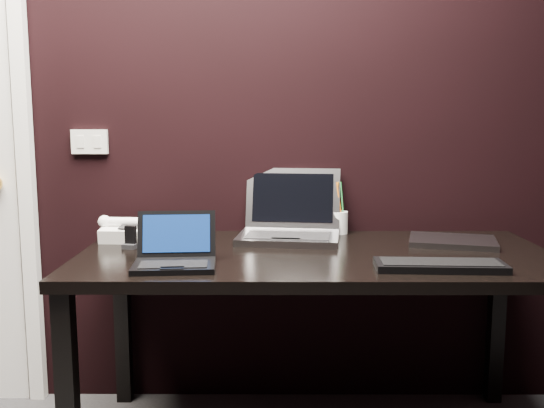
{
  "coord_description": "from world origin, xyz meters",
  "views": [
    {
      "loc": [
        0.15,
        -0.74,
        1.23
      ],
      "look_at": [
        0.14,
        1.35,
        0.92
      ],
      "focal_mm": 40.0,
      "sensor_mm": 36.0,
      "label": 1
    }
  ],
  "objects_px": {
    "netbook": "(175,256)",
    "mobile_phone": "(130,240)",
    "desk_phone": "(127,230)",
    "desk": "(316,273)",
    "silver_laptop": "(290,226)",
    "pen_cup": "(339,221)",
    "closed_laptop": "(453,241)",
    "ext_keyboard": "(440,265)"
  },
  "relations": [
    {
      "from": "desk_phone",
      "to": "pen_cup",
      "type": "relative_size",
      "value": 1.04
    },
    {
      "from": "desk_phone",
      "to": "netbook",
      "type": "bearing_deg",
      "value": -58.08
    },
    {
      "from": "netbook",
      "to": "mobile_phone",
      "type": "bearing_deg",
      "value": 127.79
    },
    {
      "from": "silver_laptop",
      "to": "pen_cup",
      "type": "bearing_deg",
      "value": 28.16
    },
    {
      "from": "netbook",
      "to": "desk_phone",
      "type": "distance_m",
      "value": 0.48
    },
    {
      "from": "closed_laptop",
      "to": "mobile_phone",
      "type": "relative_size",
      "value": 4.39
    },
    {
      "from": "desk_phone",
      "to": "mobile_phone",
      "type": "bearing_deg",
      "value": -71.95
    },
    {
      "from": "desk_phone",
      "to": "mobile_phone",
      "type": "relative_size",
      "value": 2.7
    },
    {
      "from": "netbook",
      "to": "desk",
      "type": "bearing_deg",
      "value": 23.9
    },
    {
      "from": "netbook",
      "to": "silver_laptop",
      "type": "relative_size",
      "value": 0.65
    },
    {
      "from": "desk",
      "to": "ext_keyboard",
      "type": "bearing_deg",
      "value": -33.11
    },
    {
      "from": "desk",
      "to": "ext_keyboard",
      "type": "xyz_separation_m",
      "value": [
        0.38,
        -0.25,
        0.09
      ]
    },
    {
      "from": "ext_keyboard",
      "to": "mobile_phone",
      "type": "xyz_separation_m",
      "value": [
        -1.07,
        0.31,
        0.02
      ]
    },
    {
      "from": "silver_laptop",
      "to": "pen_cup",
      "type": "relative_size",
      "value": 1.98
    },
    {
      "from": "silver_laptop",
      "to": "desk_phone",
      "type": "xyz_separation_m",
      "value": [
        -0.64,
        -0.04,
        -0.01
      ]
    },
    {
      "from": "desk",
      "to": "pen_cup",
      "type": "height_order",
      "value": "pen_cup"
    },
    {
      "from": "netbook",
      "to": "mobile_phone",
      "type": "height_order",
      "value": "netbook"
    },
    {
      "from": "desk",
      "to": "pen_cup",
      "type": "distance_m",
      "value": 0.39
    },
    {
      "from": "pen_cup",
      "to": "desk",
      "type": "bearing_deg",
      "value": -108.94
    },
    {
      "from": "netbook",
      "to": "ext_keyboard",
      "type": "distance_m",
      "value": 0.86
    },
    {
      "from": "silver_laptop",
      "to": "mobile_phone",
      "type": "xyz_separation_m",
      "value": [
        -0.6,
        -0.18,
        -0.02
      ]
    },
    {
      "from": "mobile_phone",
      "to": "silver_laptop",
      "type": "bearing_deg",
      "value": 16.55
    },
    {
      "from": "closed_laptop",
      "to": "ext_keyboard",
      "type": "bearing_deg",
      "value": -111.68
    },
    {
      "from": "closed_laptop",
      "to": "desk_phone",
      "type": "relative_size",
      "value": 1.63
    },
    {
      "from": "closed_laptop",
      "to": "desk_phone",
      "type": "bearing_deg",
      "value": 177.19
    },
    {
      "from": "desk_phone",
      "to": "closed_laptop",
      "type": "bearing_deg",
      "value": -2.81
    },
    {
      "from": "desk",
      "to": "pen_cup",
      "type": "relative_size",
      "value": 7.83
    },
    {
      "from": "ext_keyboard",
      "to": "desk_phone",
      "type": "height_order",
      "value": "desk_phone"
    },
    {
      "from": "netbook",
      "to": "mobile_phone",
      "type": "distance_m",
      "value": 0.34
    },
    {
      "from": "netbook",
      "to": "mobile_phone",
      "type": "relative_size",
      "value": 3.33
    },
    {
      "from": "desk",
      "to": "closed_laptop",
      "type": "bearing_deg",
      "value": 14.3
    },
    {
      "from": "netbook",
      "to": "ext_keyboard",
      "type": "relative_size",
      "value": 0.67
    },
    {
      "from": "netbook",
      "to": "desk_phone",
      "type": "xyz_separation_m",
      "value": [
        -0.25,
        0.41,
        0.01
      ]
    },
    {
      "from": "desk_phone",
      "to": "ext_keyboard",
      "type": "bearing_deg",
      "value": -21.89
    },
    {
      "from": "mobile_phone",
      "to": "desk_phone",
      "type": "bearing_deg",
      "value": 108.05
    },
    {
      "from": "closed_laptop",
      "to": "desk_phone",
      "type": "distance_m",
      "value": 1.27
    },
    {
      "from": "ext_keyboard",
      "to": "desk",
      "type": "bearing_deg",
      "value": 146.89
    },
    {
      "from": "silver_laptop",
      "to": "ext_keyboard",
      "type": "bearing_deg",
      "value": -45.92
    },
    {
      "from": "pen_cup",
      "to": "ext_keyboard",
      "type": "bearing_deg",
      "value": -66.34
    },
    {
      "from": "mobile_phone",
      "to": "pen_cup",
      "type": "distance_m",
      "value": 0.85
    },
    {
      "from": "desk",
      "to": "silver_laptop",
      "type": "distance_m",
      "value": 0.28
    },
    {
      "from": "closed_laptop",
      "to": "pen_cup",
      "type": "xyz_separation_m",
      "value": [
        -0.41,
        0.21,
        0.04
      ]
    }
  ]
}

